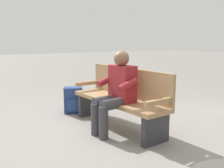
# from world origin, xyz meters

# --- Properties ---
(ground_plane) EXTENTS (40.00, 40.00, 0.00)m
(ground_plane) POSITION_xyz_m (0.00, 0.00, 0.00)
(ground_plane) COLOR gray
(bench_near) EXTENTS (1.84, 0.68, 0.90)m
(bench_near) POSITION_xyz_m (0.01, -0.07, 0.46)
(bench_near) COLOR #9E7A51
(bench_near) RESTS_ON ground
(person_seated) EXTENTS (0.60, 0.60, 1.18)m
(person_seated) POSITION_xyz_m (-0.19, 0.14, 0.63)
(person_seated) COLOR maroon
(person_seated) RESTS_ON ground
(backpack) EXTENTS (0.36, 0.40, 0.47)m
(backpack) POSITION_xyz_m (1.10, 0.28, 0.23)
(backpack) COLOR navy
(backpack) RESTS_ON ground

